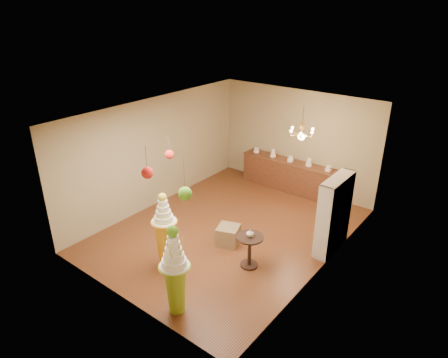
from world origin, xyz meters
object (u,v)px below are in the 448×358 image
Objects in this scene: pedestal_orange at (165,238)px; sideboard at (289,175)px; pedestal_green at (175,278)px; round_table at (250,247)px.

pedestal_orange is 4.99m from sideboard.
pedestal_orange reaches higher than sideboard.
pedestal_green is 2.44× the size of round_table.
pedestal_green is at bearing -36.89° from pedestal_orange.
sideboard is (0.16, 4.99, -0.24)m from pedestal_orange.
pedestal_orange is 1.80m from round_table.
sideboard is at bearing 88.21° from pedestal_orange.
pedestal_orange is (-1.11, 0.83, -0.03)m from pedestal_green.
sideboard is at bearing 99.33° from pedestal_green.
sideboard is at bearing 107.68° from round_table.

